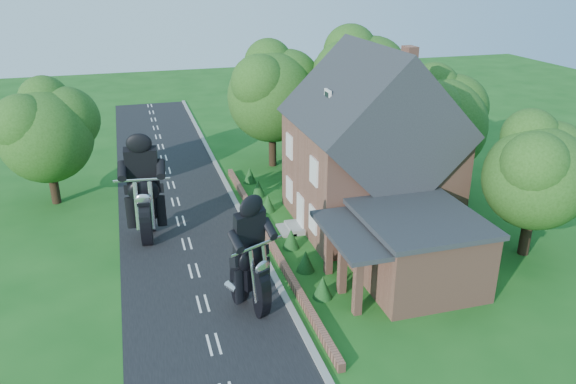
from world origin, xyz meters
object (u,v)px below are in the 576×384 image
object	(u,v)px
garden_wall	(268,239)
annex	(414,248)
house	(370,151)
motorcycle_lead	(251,293)
motorcycle_follow	(148,224)

from	to	relation	value
garden_wall	annex	xyz separation A→B (m)	(5.57, -5.80, 1.57)
house	annex	distance (m)	7.30
motorcycle_lead	motorcycle_follow	bearing A→B (deg)	-90.37
motorcycle_lead	garden_wall	bearing A→B (deg)	-136.74
motorcycle_lead	motorcycle_follow	size ratio (longest dim) A/B	0.90
garden_wall	motorcycle_follow	world-z (taller)	motorcycle_follow
motorcycle_lead	motorcycle_follow	xyz separation A→B (m)	(-3.90, 8.23, 0.09)
garden_wall	annex	size ratio (longest dim) A/B	3.12
house	motorcycle_follow	world-z (taller)	house
house	motorcycle_lead	xyz separation A→B (m)	(-8.50, -7.01, -3.52)
house	motorcycle_lead	size ratio (longest dim) A/B	5.80
garden_wall	motorcycle_lead	world-z (taller)	motorcycle_lead
garden_wall	house	xyz separation A→B (m)	(6.19, 1.00, 4.14)
garden_wall	motorcycle_follow	distance (m)	6.64
house	annex	world-z (taller)	house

